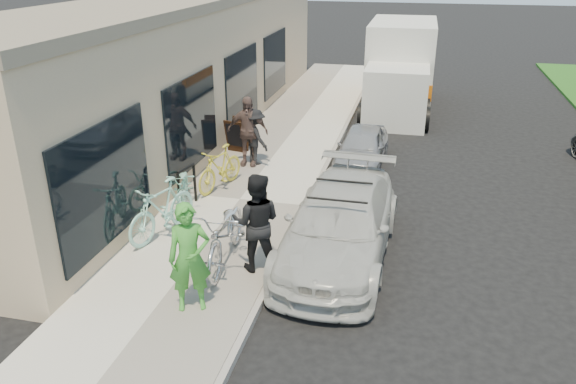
{
  "coord_description": "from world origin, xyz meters",
  "views": [
    {
      "loc": [
        1.8,
        -8.22,
        5.4
      ],
      "look_at": [
        -0.53,
        1.62,
        1.05
      ],
      "focal_mm": 35.0,
      "sensor_mm": 36.0,
      "label": 1
    }
  ],
  "objects_px": {
    "bike_rack": "(187,183)",
    "sandwich_board": "(237,135)",
    "sedan_silver": "(362,147)",
    "tandem_bike": "(226,234)",
    "cruiser_bike_b": "(184,187)",
    "bystander_b": "(248,131)",
    "man_standing": "(256,223)",
    "cruiser_bike_c": "(220,168)",
    "cruiser_bike_a": "(162,209)",
    "woman_rider": "(189,258)",
    "bystander_a": "(255,137)",
    "sedan_white": "(340,224)",
    "moving_truck": "(400,71)"
  },
  "relations": [
    {
      "from": "woman_rider",
      "to": "cruiser_bike_a",
      "type": "height_order",
      "value": "woman_rider"
    },
    {
      "from": "woman_rider",
      "to": "man_standing",
      "type": "height_order",
      "value": "man_standing"
    },
    {
      "from": "woman_rider",
      "to": "bystander_b",
      "type": "distance_m",
      "value": 6.55
    },
    {
      "from": "sedan_silver",
      "to": "sedan_white",
      "type": "bearing_deg",
      "value": -86.06
    },
    {
      "from": "cruiser_bike_a",
      "to": "man_standing",
      "type": "bearing_deg",
      "value": -3.36
    },
    {
      "from": "tandem_bike",
      "to": "cruiser_bike_b",
      "type": "xyz_separation_m",
      "value": [
        -1.76,
        2.17,
        -0.14
      ]
    },
    {
      "from": "sedan_white",
      "to": "tandem_bike",
      "type": "relative_size",
      "value": 2.15
    },
    {
      "from": "cruiser_bike_a",
      "to": "moving_truck",
      "type": "bearing_deg",
      "value": 88.19
    },
    {
      "from": "tandem_bike",
      "to": "bystander_a",
      "type": "relative_size",
      "value": 1.48
    },
    {
      "from": "sedan_white",
      "to": "cruiser_bike_a",
      "type": "height_order",
      "value": "sedan_white"
    },
    {
      "from": "cruiser_bike_a",
      "to": "tandem_bike",
      "type": "bearing_deg",
      "value": -7.77
    },
    {
      "from": "sedan_white",
      "to": "cruiser_bike_b",
      "type": "xyz_separation_m",
      "value": [
        -3.68,
        1.22,
        -0.09
      ]
    },
    {
      "from": "woman_rider",
      "to": "sedan_white",
      "type": "bearing_deg",
      "value": 26.85
    },
    {
      "from": "woman_rider",
      "to": "bystander_a",
      "type": "distance_m",
      "value": 6.63
    },
    {
      "from": "bike_rack",
      "to": "woman_rider",
      "type": "bearing_deg",
      "value": -66.29
    },
    {
      "from": "cruiser_bike_b",
      "to": "bystander_b",
      "type": "height_order",
      "value": "bystander_b"
    },
    {
      "from": "bike_rack",
      "to": "sandwich_board",
      "type": "bearing_deg",
      "value": 91.32
    },
    {
      "from": "sedan_silver",
      "to": "woman_rider",
      "type": "relative_size",
      "value": 1.69
    },
    {
      "from": "bike_rack",
      "to": "sedan_white",
      "type": "xyz_separation_m",
      "value": [
        3.58,
        -1.18,
        -0.03
      ]
    },
    {
      "from": "sedan_white",
      "to": "bystander_b",
      "type": "height_order",
      "value": "bystander_b"
    },
    {
      "from": "man_standing",
      "to": "cruiser_bike_c",
      "type": "bearing_deg",
      "value": -68.71
    },
    {
      "from": "man_standing",
      "to": "cruiser_bike_b",
      "type": "bearing_deg",
      "value": -51.79
    },
    {
      "from": "man_standing",
      "to": "bystander_b",
      "type": "relative_size",
      "value": 0.98
    },
    {
      "from": "moving_truck",
      "to": "bystander_b",
      "type": "relative_size",
      "value": 3.37
    },
    {
      "from": "moving_truck",
      "to": "man_standing",
      "type": "bearing_deg",
      "value": -98.43
    },
    {
      "from": "man_standing",
      "to": "bystander_a",
      "type": "distance_m",
      "value": 5.4
    },
    {
      "from": "woman_rider",
      "to": "tandem_bike",
      "type": "bearing_deg",
      "value": 63.27
    },
    {
      "from": "sedan_silver",
      "to": "tandem_bike",
      "type": "height_order",
      "value": "tandem_bike"
    },
    {
      "from": "cruiser_bike_a",
      "to": "bike_rack",
      "type": "bearing_deg",
      "value": 109.39
    },
    {
      "from": "sedan_white",
      "to": "cruiser_bike_c",
      "type": "xyz_separation_m",
      "value": [
        -3.22,
        2.33,
        -0.02
      ]
    },
    {
      "from": "man_standing",
      "to": "cruiser_bike_c",
      "type": "relative_size",
      "value": 1.07
    },
    {
      "from": "man_standing",
      "to": "cruiser_bike_c",
      "type": "xyz_separation_m",
      "value": [
        -1.89,
        3.36,
        -0.39
      ]
    },
    {
      "from": "cruiser_bike_b",
      "to": "bike_rack",
      "type": "bearing_deg",
      "value": -38.58
    },
    {
      "from": "tandem_bike",
      "to": "woman_rider",
      "type": "height_order",
      "value": "woman_rider"
    },
    {
      "from": "moving_truck",
      "to": "man_standing",
      "type": "distance_m",
      "value": 12.81
    },
    {
      "from": "moving_truck",
      "to": "bystander_a",
      "type": "height_order",
      "value": "moving_truck"
    },
    {
      "from": "bike_rack",
      "to": "cruiser_bike_a",
      "type": "bearing_deg",
      "value": -87.28
    },
    {
      "from": "cruiser_bike_b",
      "to": "bystander_b",
      "type": "relative_size",
      "value": 0.9
    },
    {
      "from": "sedan_white",
      "to": "bystander_b",
      "type": "relative_size",
      "value": 2.57
    },
    {
      "from": "sedan_silver",
      "to": "moving_truck",
      "type": "xyz_separation_m",
      "value": [
        0.61,
        6.57,
        0.83
      ]
    },
    {
      "from": "bystander_a",
      "to": "sedan_white",
      "type": "bearing_deg",
      "value": 164.43
    },
    {
      "from": "bike_rack",
      "to": "cruiser_bike_b",
      "type": "xyz_separation_m",
      "value": [
        -0.1,
        0.04,
        -0.12
      ]
    },
    {
      "from": "sandwich_board",
      "to": "cruiser_bike_b",
      "type": "xyz_separation_m",
      "value": [
        -0.01,
        -3.8,
        -0.04
      ]
    },
    {
      "from": "cruiser_bike_c",
      "to": "bystander_a",
      "type": "distance_m",
      "value": 1.85
    },
    {
      "from": "cruiser_bike_a",
      "to": "bystander_b",
      "type": "bearing_deg",
      "value": 100.42
    },
    {
      "from": "sedan_silver",
      "to": "tandem_bike",
      "type": "bearing_deg",
      "value": -104.07
    },
    {
      "from": "bystander_a",
      "to": "tandem_bike",
      "type": "bearing_deg",
      "value": 140.31
    },
    {
      "from": "bystander_a",
      "to": "man_standing",
      "type": "bearing_deg",
      "value": 146.34
    },
    {
      "from": "cruiser_bike_c",
      "to": "moving_truck",
      "type": "bearing_deg",
      "value": 84.22
    },
    {
      "from": "moving_truck",
      "to": "woman_rider",
      "type": "relative_size",
      "value": 3.45
    }
  ]
}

